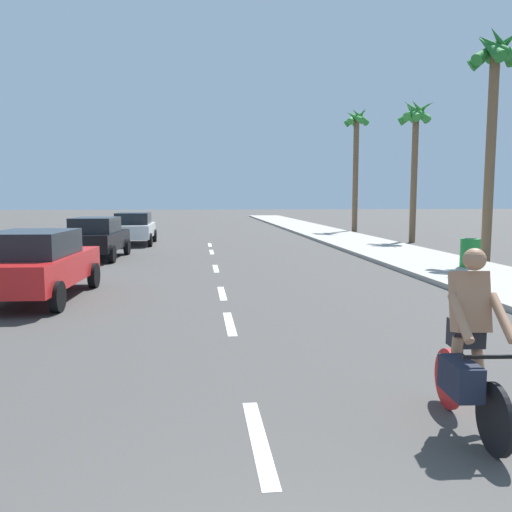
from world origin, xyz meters
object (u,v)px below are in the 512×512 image
cyclist (468,349)px  palm_tree_mid (494,82)px  parked_car_black (97,237)px  parked_car_white (134,227)px  palm_tree_distant (356,139)px  trash_bin_near (470,253)px  parked_car_red (36,263)px  palm_tree_far (416,129)px

cyclist → palm_tree_mid: (7.57, 12.77, 5.42)m
cyclist → parked_car_black: size_ratio=0.44×
parked_car_black → parked_car_white: bearing=87.3°
parked_car_white → palm_tree_distant: 16.41m
palm_tree_distant → trash_bin_near: 19.40m
parked_car_black → parked_car_white: size_ratio=0.97×
parked_car_red → cyclist: bearing=-46.7°
parked_car_black → palm_tree_far: (14.76, 5.59, 4.89)m
cyclist → parked_car_red: size_ratio=0.42×
parked_car_black → palm_tree_mid: (13.99, -2.66, 5.42)m
cyclist → parked_car_black: bearing=-62.8°
trash_bin_near → parked_car_white: bearing=136.8°
parked_car_white → palm_tree_mid: (13.34, -8.80, 5.42)m
parked_car_black → trash_bin_near: size_ratio=4.62×
cyclist → parked_car_red: (-6.28, 7.45, 0.01)m
parked_car_white → palm_tree_distant: palm_tree_distant is taller
palm_tree_mid → palm_tree_distant: 16.39m
parked_car_white → palm_tree_mid: 16.87m
parked_car_black → palm_tree_far: 16.53m
cyclist → parked_car_white: 22.32m
cyclist → palm_tree_distant: bearing=-100.4°
parked_car_red → palm_tree_distant: size_ratio=0.53×
palm_tree_mid → palm_tree_far: palm_tree_mid is taller
palm_tree_mid → palm_tree_distant: palm_tree_distant is taller
cyclist → palm_tree_distant: palm_tree_distant is taller
cyclist → parked_car_white: cyclist is taller
parked_car_white → cyclist: bearing=-75.4°
cyclist → trash_bin_near: size_ratio=2.05×
parked_car_black → palm_tree_mid: bearing=-7.4°
parked_car_red → parked_car_black: 7.98m
palm_tree_mid → parked_car_white: bearing=146.6°
parked_car_red → parked_car_white: bearing=91.1°
parked_car_black → palm_tree_far: palm_tree_far is taller
parked_car_white → palm_tree_far: size_ratio=0.58×
parked_car_red → parked_car_black: same height
parked_car_white → palm_tree_far: bearing=-2.6°
parked_car_white → palm_tree_mid: palm_tree_mid is taller
palm_tree_far → palm_tree_mid: bearing=-95.4°
cyclist → parked_car_red: bearing=-45.3°
parked_car_red → palm_tree_distant: palm_tree_distant is taller
trash_bin_near → parked_car_red: bearing=-165.1°
cyclist → parked_car_black: cyclist is taller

